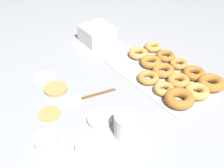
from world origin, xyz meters
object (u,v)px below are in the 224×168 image
Objects in this scene: pancake_3 at (44,77)px; donut_tray at (172,74)px; container_stack at (97,34)px; pancake_2 at (56,89)px; paper_cup at (127,125)px; pancake_1 at (45,139)px; spatula at (74,101)px; pancake_4 at (99,120)px; pancake_0 at (50,113)px; pancake_5 at (89,148)px.

donut_tray reaches higher than pancake_3.
container_stack is (0.46, 0.08, 0.03)m from donut_tray.
donut_tray is 3.17× the size of container_stack.
pancake_2 is 0.37m from paper_cup.
container_stack is at bearing -47.63° from pancake_1.
container_stack is 0.56× the size of spatula.
container_stack is at bearing 10.18° from donut_tray.
pancake_4 is at bearing 147.15° from container_stack.
donut_tray is (-0.10, -0.53, 0.01)m from pancake_0.
spatula is (0.01, -0.11, -0.00)m from pancake_0.
pancake_1 is 0.97× the size of pancake_5.
paper_cup reaches higher than spatula.
pancake_0 and pancake_3 have the same top height.
pancake_3 is 1.05× the size of pancake_4.
container_stack is 0.49m from spatula.
pancake_3 is 1.07× the size of pancake_5.
paper_cup is (-0.10, -0.05, 0.03)m from pancake_4.
pancake_5 reaches higher than pancake_0.
pancake_4 is 0.15m from spatula.
pancake_4 is 0.12m from paper_cup.
pancake_1 is 0.22m from spatula.
pancake_0 is 0.97× the size of pancake_5.
pancake_1 is at bearing 148.39° from pancake_0.
container_stack is at bearing -32.85° from pancake_4.
container_stack is at bearing -69.74° from pancake_3.
pancake_1 is 0.57× the size of container_stack.
pancake_1 reaches higher than pancake_3.
pancake_2 reaches higher than pancake_3.
spatula is at bearing -166.29° from pancake_2.
pancake_5 reaches higher than pancake_3.
paper_cup is at bearing -144.23° from pancake_0.
pancake_1 is 0.70m from container_stack.
pancake_5 is (-0.34, 0.05, 0.00)m from pancake_2.
pancake_4 is (-0.37, -0.04, 0.00)m from pancake_3.
paper_cup is at bearing -118.55° from pancake_1.
pancake_2 is at bearing 14.02° from paper_cup.
pancake_5 is 0.25m from spatula.
pancake_3 is at bearing 54.00° from donut_tray.
pancake_0 is 0.19m from pancake_4.
spatula is (0.15, 0.02, -0.00)m from pancake_4.
pancake_5 is (-0.12, -0.10, 0.00)m from pancake_1.
pancake_3 is 0.37m from pancake_4.
donut_tray is (0.01, -0.60, 0.01)m from pancake_1.
pancake_4 is 0.60m from container_stack.
pancake_2 is at bearing -8.91° from pancake_5.
donut_tray is 0.39m from paper_cup.
pancake_0 is 0.23m from pancake_5.
container_stack is (0.14, -0.37, 0.04)m from pancake_3.
paper_cup reaches higher than pancake_4.
pancake_0 is 0.97× the size of paper_cup.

